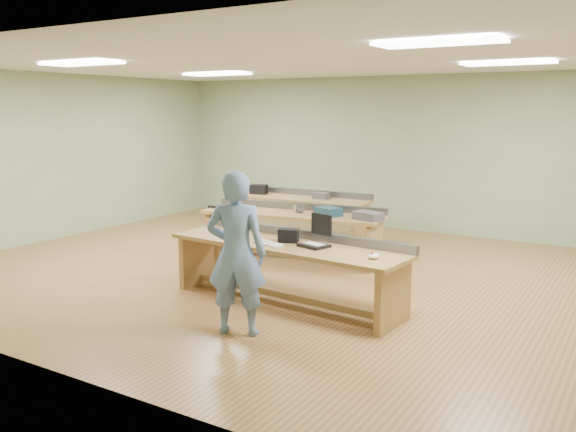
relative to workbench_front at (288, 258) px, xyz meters
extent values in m
plane|color=olive|center=(-0.62, 1.17, -0.56)|extent=(10.00, 10.00, 0.00)
plane|color=silver|center=(-0.62, 1.17, 2.44)|extent=(10.00, 10.00, 0.00)
cube|color=#8FA27A|center=(-0.62, 5.17, 0.94)|extent=(10.00, 0.04, 3.00)
cube|color=#8FA27A|center=(-0.62, -2.83, 0.94)|extent=(10.00, 0.04, 3.00)
cube|color=#8FA27A|center=(-5.62, 1.17, 0.94)|extent=(0.04, 8.00, 3.00)
cube|color=white|center=(-3.12, -0.33, 2.41)|extent=(1.20, 0.50, 0.03)
cube|color=white|center=(-3.12, 2.67, 2.41)|extent=(1.20, 0.50, 0.03)
cube|color=white|center=(1.88, -0.33, 2.41)|extent=(1.20, 0.50, 0.03)
cube|color=white|center=(1.88, 2.67, 2.41)|extent=(1.20, 0.50, 0.03)
cube|color=#A77E46|center=(0.00, -0.04, 0.16)|extent=(3.15, 1.09, 0.05)
cube|color=#A77E46|center=(-1.44, 0.09, -0.21)|extent=(0.14, 0.73, 0.70)
cube|color=#A77E46|center=(1.44, -0.16, -0.21)|extent=(0.14, 0.73, 0.70)
cube|color=#A77E46|center=(0.00, -0.04, -0.46)|extent=(2.79, 0.34, 0.08)
cube|color=#57595F|center=(0.03, 0.33, 0.24)|extent=(3.09, 0.35, 0.11)
cube|color=#A77E46|center=(-1.09, 1.90, 0.16)|extent=(2.96, 1.16, 0.05)
cube|color=#A77E46|center=(-2.42, 1.72, -0.21)|extent=(0.17, 0.67, 0.70)
cube|color=#A77E46|center=(0.24, 2.09, -0.21)|extent=(0.17, 0.67, 0.70)
cube|color=#A77E46|center=(-1.09, 1.90, -0.46)|extent=(2.57, 0.45, 0.08)
cube|color=#57595F|center=(-1.13, 2.24, 0.24)|extent=(2.87, 0.48, 0.11)
cube|color=#A77E46|center=(-1.89, 3.42, 0.16)|extent=(2.75, 0.80, 0.05)
cube|color=#A77E46|center=(-3.16, 3.39, -0.21)|extent=(0.10, 0.63, 0.70)
cube|color=#A77E46|center=(-0.62, 3.45, -0.21)|extent=(0.10, 0.63, 0.70)
cube|color=#A77E46|center=(-1.89, 3.42, -0.46)|extent=(2.44, 0.16, 0.08)
cube|color=#57595F|center=(-1.90, 3.74, 0.24)|extent=(2.74, 0.15, 0.11)
imported|color=#677BA8|center=(0.10, -1.18, 0.31)|extent=(0.75, 0.63, 1.74)
cube|color=black|center=(0.38, -0.03, 0.21)|extent=(0.38, 0.34, 0.04)
cube|color=black|center=(0.41, 0.09, 0.44)|extent=(0.32, 0.10, 0.25)
cube|color=silver|center=(-0.15, -0.20, 0.20)|extent=(0.46, 0.27, 0.03)
ellipsoid|color=white|center=(1.21, -0.19, 0.22)|extent=(0.12, 0.14, 0.06)
cube|color=black|center=(-0.02, 0.04, 0.27)|extent=(0.28, 0.22, 0.16)
cylinder|color=black|center=(-2.37, 1.45, -0.37)|extent=(0.05, 0.05, 0.39)
cube|color=black|center=(-2.37, 1.45, -0.16)|extent=(0.38, 0.38, 0.05)
cube|color=black|center=(-2.36, 1.63, 0.06)|extent=(0.35, 0.05, 0.34)
cylinder|color=black|center=(-2.37, 1.45, -0.53)|extent=(0.43, 0.43, 0.05)
cube|color=#133240|center=(-0.47, 1.95, 0.25)|extent=(0.45, 0.40, 0.13)
cube|color=#3E3E41|center=(0.18, 1.97, 0.25)|extent=(0.47, 0.37, 0.11)
imported|color=#3E3E41|center=(-0.98, 1.97, 0.23)|extent=(0.14, 0.14, 0.09)
cylinder|color=silver|center=(-1.06, 1.96, 0.25)|extent=(0.07, 0.07, 0.12)
cube|color=black|center=(-2.76, 3.43, 0.28)|extent=(0.36, 0.30, 0.18)
cube|color=#3E3E41|center=(-1.43, 3.49, 0.24)|extent=(0.28, 0.21, 0.11)
camera|label=1|loc=(3.77, -6.15, 1.78)|focal=38.00mm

